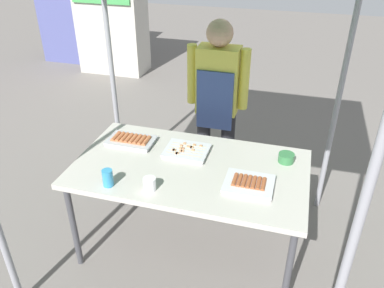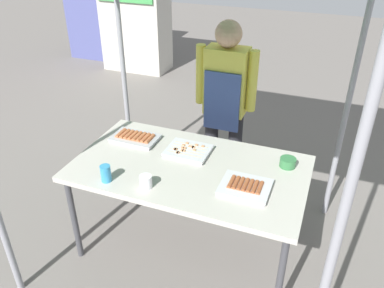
{
  "view_description": "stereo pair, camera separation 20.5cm",
  "coord_description": "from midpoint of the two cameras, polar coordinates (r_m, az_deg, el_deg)",
  "views": [
    {
      "loc": [
        0.63,
        -2.14,
        2.25
      ],
      "look_at": [
        0.0,
        0.05,
        0.9
      ],
      "focal_mm": 36.45,
      "sensor_mm": 36.0,
      "label": 1
    },
    {
      "loc": [
        0.83,
        -2.07,
        2.25
      ],
      "look_at": [
        0.0,
        0.05,
        0.9
      ],
      "focal_mm": 36.45,
      "sensor_mm": 36.0,
      "label": 2
    }
  ],
  "objects": [
    {
      "name": "neighbor_stall_right",
      "position": [
        6.54,
        -12.6,
        17.25
      ],
      "size": [
        1.03,
        0.57,
        1.62
      ],
      "color": "#B7B2A8",
      "rests_on": "ground"
    },
    {
      "name": "tray_grilled_sausages",
      "position": [
        2.49,
        5.99,
        -5.9
      ],
      "size": [
        0.31,
        0.27,
        0.05
      ],
      "color": "silver",
      "rests_on": "stall_table"
    },
    {
      "name": "neighbor_stall_left",
      "position": [
        7.28,
        -18.34,
        18.33
      ],
      "size": [
        0.96,
        0.55,
        1.75
      ],
      "color": "#4C518C",
      "rests_on": "ground"
    },
    {
      "name": "tray_pork_links",
      "position": [
        2.99,
        -10.85,
        0.47
      ],
      "size": [
        0.35,
        0.22,
        0.05
      ],
      "color": "#ADADB2",
      "rests_on": "stall_table"
    },
    {
      "name": "vendor_woman",
      "position": [
        3.3,
        1.88,
        6.88
      ],
      "size": [
        0.52,
        0.23,
        1.56
      ],
      "rotation": [
        0.0,
        0.0,
        3.14
      ],
      "color": "black",
      "rests_on": "ground"
    },
    {
      "name": "tray_meat_skewers",
      "position": [
        2.82,
        -2.88,
        -1.1
      ],
      "size": [
        0.31,
        0.26,
        0.04
      ],
      "color": "silver",
      "rests_on": "stall_table"
    },
    {
      "name": "condiment_bowl",
      "position": [
        2.77,
        11.58,
        -2.04
      ],
      "size": [
        0.11,
        0.11,
        0.06
      ],
      "primitive_type": "cylinder",
      "color": "#33723F",
      "rests_on": "stall_table"
    },
    {
      "name": "ground_plane",
      "position": [
        3.16,
        -2.17,
        -14.67
      ],
      "size": [
        18.0,
        18.0,
        0.0
      ],
      "primitive_type": "plane",
      "color": "#66605B"
    },
    {
      "name": "drink_cup_by_wok",
      "position": [
        2.55,
        -14.5,
        -4.89
      ],
      "size": [
        0.07,
        0.07,
        0.12
      ],
      "primitive_type": "cylinder",
      "color": "#338CBF",
      "rests_on": "stall_table"
    },
    {
      "name": "stall_table",
      "position": [
        2.71,
        -2.46,
        -4.25
      ],
      "size": [
        1.6,
        0.9,
        0.75
      ],
      "color": "#B7B2A8",
      "rests_on": "ground"
    },
    {
      "name": "drink_cup_near_edge",
      "position": [
        2.47,
        -8.61,
        -5.87
      ],
      "size": [
        0.08,
        0.08,
        0.08
      ],
      "primitive_type": "cylinder",
      "color": "white",
      "rests_on": "stall_table"
    }
  ]
}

